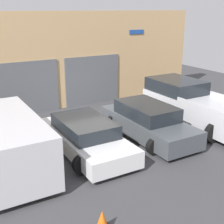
# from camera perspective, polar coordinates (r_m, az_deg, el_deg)

# --- Properties ---
(ground_plane) EXTENTS (28.00, 28.00, 0.00)m
(ground_plane) POSITION_cam_1_polar(r_m,az_deg,el_deg) (13.49, -3.55, -2.50)
(ground_plane) COLOR #3D3D3F
(shophouse_building) EXTENTS (15.34, 0.68, 4.70)m
(shophouse_building) POSITION_cam_1_polar(r_m,az_deg,el_deg) (15.81, -9.18, 9.15)
(shophouse_building) COLOR tan
(shophouse_building) RESTS_ON ground
(pickup_truck) EXTENTS (2.53, 5.40, 1.72)m
(pickup_truck) POSITION_cam_1_polar(r_m,az_deg,el_deg) (14.01, 14.74, 1.24)
(pickup_truck) COLOR silver
(pickup_truck) RESTS_ON ground
(sedan_white) EXTENTS (2.22, 4.48, 1.17)m
(sedan_white) POSITION_cam_1_polar(r_m,az_deg,el_deg) (10.96, -4.81, -4.46)
(sedan_white) COLOR white
(sedan_white) RESTS_ON ground
(sedan_side) EXTENTS (2.35, 4.50, 1.72)m
(sedan_side) POSITION_cam_1_polar(r_m,az_deg,el_deg) (10.05, -18.68, -5.33)
(sedan_side) COLOR silver
(sedan_side) RESTS_ON ground
(van_right) EXTENTS (2.09, 4.49, 1.31)m
(van_right) POSITION_cam_1_polar(r_m,az_deg,el_deg) (12.22, 6.52, -1.77)
(van_right) COLOR #474C51
(van_right) RESTS_ON ground
(parking_stripe_left) EXTENTS (0.12, 2.20, 0.01)m
(parking_stripe_left) POSITION_cam_1_polar(r_m,az_deg,el_deg) (10.72, -11.15, -8.58)
(parking_stripe_left) COLOR gold
(parking_stripe_left) RESTS_ON ground
(parking_stripe_centre) EXTENTS (0.12, 2.20, 0.01)m
(parking_stripe_centre) POSITION_cam_1_polar(r_m,az_deg,el_deg) (11.73, 1.23, -5.75)
(parking_stripe_centre) COLOR gold
(parking_stripe_centre) RESTS_ON ground
(parking_stripe_right) EXTENTS (0.12, 2.20, 0.01)m
(parking_stripe_right) POSITION_cam_1_polar(r_m,az_deg,el_deg) (13.21, 11.16, -3.27)
(parking_stripe_right) COLOR gold
(parking_stripe_right) RESTS_ON ground
(parking_stripe_far_right) EXTENTS (0.12, 2.20, 0.01)m
(parking_stripe_far_right) POSITION_cam_1_polar(r_m,az_deg,el_deg) (15.02, 18.87, -1.26)
(parking_stripe_far_right) COLOR gold
(parking_stripe_far_right) RESTS_ON ground
(traffic_cone) EXTENTS (0.47, 0.47, 0.55)m
(traffic_cone) POSITION_cam_1_polar(r_m,az_deg,el_deg) (7.42, -1.80, -19.50)
(traffic_cone) COLOR black
(traffic_cone) RESTS_ON ground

